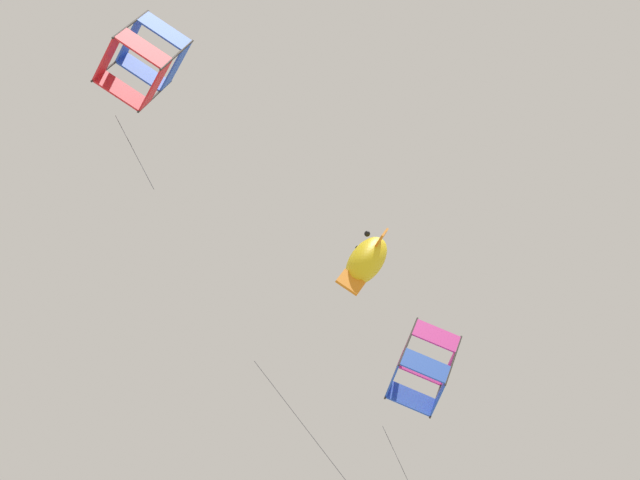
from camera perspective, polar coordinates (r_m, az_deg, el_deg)
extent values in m
cube|color=#DB2D93|center=(27.93, 4.85, -5.72)|extent=(1.18, 0.93, 0.65)
cube|color=#DB2D93|center=(27.97, 7.26, -6.70)|extent=(1.18, 0.93, 0.65)
cube|color=#DB2D93|center=(27.53, 6.46, -5.30)|extent=(0.85, 1.18, 1.04)
cube|color=#DB2D93|center=(28.36, 5.66, -7.09)|extent=(0.85, 1.18, 1.04)
cube|color=blue|center=(26.99, 4.20, -7.35)|extent=(1.18, 0.93, 0.65)
cube|color=blue|center=(27.03, 6.70, -8.36)|extent=(1.18, 0.93, 0.65)
cube|color=blue|center=(26.58, 5.86, -6.94)|extent=(0.85, 1.18, 1.04)
cube|color=blue|center=(27.43, 5.05, -8.74)|extent=(0.85, 1.18, 1.04)
cylinder|color=#332D28|center=(27.04, 4.92, -5.60)|extent=(0.44, 0.60, 1.94)
cylinder|color=#332D28|center=(27.88, 4.15, -7.41)|extent=(0.44, 0.60, 1.94)
cylinder|color=#332D28|center=(27.08, 7.41, -6.61)|extent=(0.44, 0.60, 1.94)
cylinder|color=#332D28|center=(27.92, 6.58, -8.39)|extent=(0.44, 0.60, 1.94)
cube|color=blue|center=(22.96, -10.41, 11.01)|extent=(1.14, 0.58, 0.59)
cube|color=blue|center=(22.78, -7.99, 9.50)|extent=(1.14, 0.58, 0.59)
cube|color=blue|center=(22.59, -8.61, 11.39)|extent=(0.46, 1.21, 0.91)
cube|color=blue|center=(23.14, -9.77, 9.16)|extent=(0.46, 1.21, 0.91)
cube|color=red|center=(22.00, -11.61, 10.04)|extent=(1.14, 0.58, 0.59)
cube|color=red|center=(21.80, -9.10, 8.46)|extent=(1.14, 0.58, 0.59)
cube|color=red|center=(21.61, -9.76, 10.42)|extent=(0.46, 1.21, 0.91)
cube|color=red|center=(22.18, -10.93, 8.12)|extent=(0.46, 1.21, 0.91)
cylinder|color=#332D28|center=(22.20, -10.43, 11.69)|extent=(0.24, 0.56, 1.77)
cylinder|color=#332D28|center=(22.76, -11.55, 9.41)|extent=(0.24, 0.56, 1.77)
cylinder|color=#332D28|center=(22.01, -7.92, 10.13)|extent=(0.24, 0.56, 1.77)
cylinder|color=#332D28|center=(22.57, -9.13, 7.89)|extent=(0.24, 0.56, 1.77)
cylinder|color=#47474C|center=(20.44, -10.31, 4.95)|extent=(1.42, 0.40, 3.52)
ellipsoid|color=yellow|center=(22.19, 2.60, -1.14)|extent=(1.31, 1.56, 1.84)
cube|color=orange|center=(22.12, 3.28, -0.11)|extent=(0.63, 0.43, 0.36)
cube|color=orange|center=(22.61, 2.28, -1.68)|extent=(0.63, 0.43, 0.36)
cube|color=orange|center=(21.37, 1.71, -2.35)|extent=(0.34, 0.66, 0.70)
sphere|color=black|center=(22.53, 2.63, 0.35)|extent=(0.19, 0.21, 0.17)
sphere|color=black|center=(22.78, 2.12, -0.47)|extent=(0.19, 0.21, 0.17)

